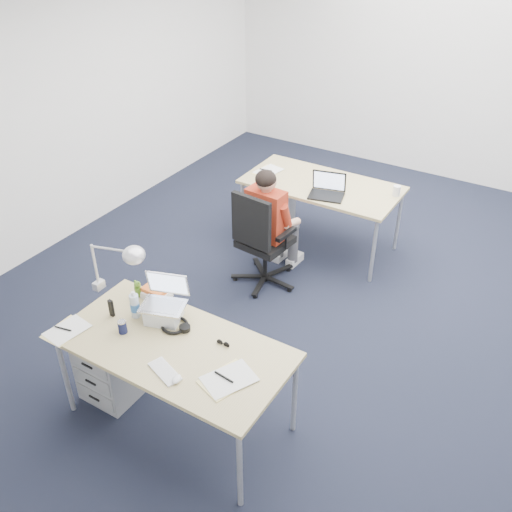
% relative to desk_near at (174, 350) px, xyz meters
% --- Properties ---
extents(floor, '(7.00, 7.00, 0.00)m').
position_rel_desk_near_xyz_m(floor, '(0.31, 1.65, -0.68)').
color(floor, black).
rests_on(floor, ground).
extents(room, '(6.02, 7.02, 2.80)m').
position_rel_desk_near_xyz_m(room, '(0.31, 1.65, 1.03)').
color(room, white).
rests_on(room, ground).
extents(desk_near, '(1.60, 0.80, 0.73)m').
position_rel_desk_near_xyz_m(desk_near, '(0.00, 0.00, 0.00)').
color(desk_near, tan).
rests_on(desk_near, ground).
extents(desk_far, '(1.60, 0.80, 0.73)m').
position_rel_desk_near_xyz_m(desk_far, '(-0.22, 2.72, 0.00)').
color(desk_far, tan).
rests_on(desk_far, ground).
extents(office_chair, '(0.70, 0.70, 1.02)m').
position_rel_desk_near_xyz_m(office_chair, '(-0.37, 1.80, -0.40)').
color(office_chair, black).
rests_on(office_chair, ground).
extents(seated_person, '(0.37, 0.64, 1.18)m').
position_rel_desk_near_xyz_m(seated_person, '(-0.36, 1.97, -0.08)').
color(seated_person, '#A42D17').
rests_on(seated_person, ground).
extents(drawer_pedestal_near, '(0.40, 0.50, 0.55)m').
position_rel_desk_near_xyz_m(drawer_pedestal_near, '(-0.60, 0.00, -0.41)').
color(drawer_pedestal_near, '#9FA2A5').
rests_on(drawer_pedestal_near, ground).
extents(drawer_pedestal_far, '(0.40, 0.50, 0.55)m').
position_rel_desk_near_xyz_m(drawer_pedestal_far, '(-0.81, 2.66, -0.41)').
color(drawer_pedestal_far, '#9FA2A5').
rests_on(drawer_pedestal_far, ground).
extents(silver_laptop, '(0.37, 0.33, 0.32)m').
position_rel_desk_near_xyz_m(silver_laptop, '(-0.22, 0.18, 0.21)').
color(silver_laptop, silver).
rests_on(silver_laptop, desk_near).
extents(wireless_keyboard, '(0.28, 0.19, 0.01)m').
position_rel_desk_near_xyz_m(wireless_keyboard, '(0.11, -0.23, 0.05)').
color(wireless_keyboard, white).
rests_on(wireless_keyboard, desk_near).
extents(computer_mouse, '(0.07, 0.09, 0.03)m').
position_rel_desk_near_xyz_m(computer_mouse, '(0.22, -0.25, 0.06)').
color(computer_mouse, white).
rests_on(computer_mouse, desk_near).
extents(headphones, '(0.26, 0.21, 0.04)m').
position_rel_desk_near_xyz_m(headphones, '(-0.11, 0.15, 0.07)').
color(headphones, black).
rests_on(headphones, desk_near).
extents(can_koozie, '(0.08, 0.08, 0.10)m').
position_rel_desk_near_xyz_m(can_koozie, '(-0.38, -0.08, 0.10)').
color(can_koozie, '#141940').
rests_on(can_koozie, desk_near).
extents(water_bottle, '(0.08, 0.08, 0.21)m').
position_rel_desk_near_xyz_m(water_bottle, '(-0.42, 0.10, 0.15)').
color(water_bottle, silver).
rests_on(water_bottle, desk_near).
extents(bear_figurine, '(0.07, 0.06, 0.13)m').
position_rel_desk_near_xyz_m(bear_figurine, '(-0.56, 0.30, 0.11)').
color(bear_figurine, '#3A721E').
rests_on(bear_figurine, desk_near).
extents(book_stack, '(0.23, 0.19, 0.09)m').
position_rel_desk_near_xyz_m(book_stack, '(-0.43, 0.35, 0.09)').
color(book_stack, silver).
rests_on(book_stack, desk_near).
extents(cordless_phone, '(0.04, 0.03, 0.13)m').
position_rel_desk_near_xyz_m(cordless_phone, '(-0.57, 0.02, 0.11)').
color(cordless_phone, black).
rests_on(cordless_phone, desk_near).
extents(papers_left, '(0.22, 0.30, 0.01)m').
position_rel_desk_near_xyz_m(papers_left, '(-0.73, -0.28, 0.05)').
color(papers_left, '#F9E890').
rests_on(papers_left, desk_near).
extents(papers_right, '(0.33, 0.38, 0.01)m').
position_rel_desk_near_xyz_m(papers_right, '(0.49, -0.08, 0.05)').
color(papers_right, '#F9E890').
rests_on(papers_right, desk_near).
extents(sunglasses, '(0.10, 0.05, 0.02)m').
position_rel_desk_near_xyz_m(sunglasses, '(0.28, 0.18, 0.06)').
color(sunglasses, black).
rests_on(sunglasses, desk_near).
extents(desk_lamp, '(0.49, 0.24, 0.53)m').
position_rel_desk_near_xyz_m(desk_lamp, '(-0.72, 0.21, 0.31)').
color(desk_lamp, silver).
rests_on(desk_lamp, desk_near).
extents(dark_laptop, '(0.40, 0.40, 0.24)m').
position_rel_desk_near_xyz_m(dark_laptop, '(-0.06, 2.49, 0.17)').
color(dark_laptop, black).
rests_on(dark_laptop, desk_far).
extents(far_cup, '(0.09, 0.09, 0.10)m').
position_rel_desk_near_xyz_m(far_cup, '(0.52, 2.87, 0.10)').
color(far_cup, white).
rests_on(far_cup, desk_far).
extents(far_papers, '(0.25, 0.32, 0.01)m').
position_rel_desk_near_xyz_m(far_papers, '(-0.85, 2.68, 0.05)').
color(far_papers, white).
rests_on(far_papers, desk_far).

